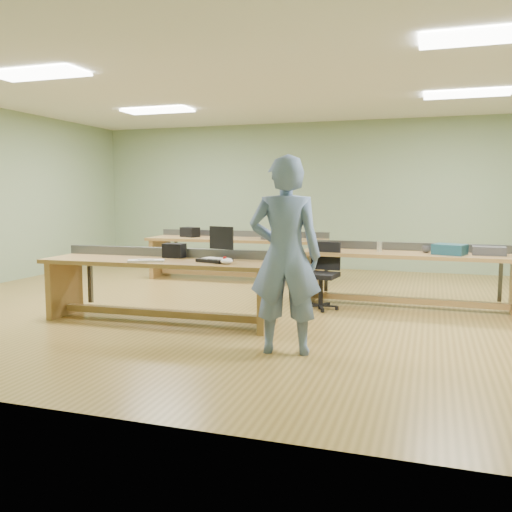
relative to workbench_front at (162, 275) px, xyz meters
name	(u,v)px	position (x,y,z in m)	size (l,w,h in m)	color
floor	(271,305)	(1.00, 1.29, -0.56)	(10.00, 10.00, 0.00)	olive
ceiling	(272,83)	(1.00, 1.29, 2.44)	(10.00, 10.00, 0.00)	silver
wall_back	(326,196)	(1.00, 5.29, 0.94)	(10.00, 0.04, 3.00)	gray
wall_front	(100,198)	(1.00, -2.71, 0.94)	(10.00, 0.04, 3.00)	gray
fluor_panels	(272,85)	(1.00, 1.29, 2.41)	(6.20, 3.50, 0.03)	white
workbench_front	(162,275)	(0.00, 0.00, 0.00)	(2.90, 0.86, 0.86)	olive
workbench_mid	(408,267)	(2.79, 1.73, 0.00)	(2.87, 0.82, 0.86)	olive
workbench_back	(237,248)	(-0.24, 3.34, 0.01)	(3.24, 0.96, 0.86)	olive
person	(285,256)	(1.76, -0.84, 0.39)	(0.69, 0.45, 1.89)	slate
laptop_base	(214,260)	(0.69, -0.01, 0.21)	(0.34, 0.28, 0.04)	black
laptop_screen	(221,238)	(0.73, 0.12, 0.46)	(0.34, 0.02, 0.27)	black
keyboard	(146,261)	(-0.06, -0.27, 0.21)	(0.41, 0.14, 0.02)	beige
trackball_mouse	(227,261)	(0.90, -0.16, 0.23)	(0.14, 0.16, 0.07)	white
camera_bag	(174,251)	(0.07, 0.21, 0.28)	(0.26, 0.16, 0.17)	black
task_chair	(322,285)	(1.70, 1.29, -0.23)	(0.53, 0.53, 0.89)	black
parts_bin_teal	(450,249)	(3.31, 1.63, 0.26)	(0.39, 0.29, 0.14)	#163C49
parts_bin_grey	(489,251)	(3.79, 1.74, 0.25)	(0.40, 0.26, 0.11)	#353537
mug	(426,249)	(3.02, 1.78, 0.24)	(0.12, 0.12, 0.09)	#353537
drinks_can	(379,247)	(2.41, 1.76, 0.26)	(0.07, 0.07, 0.13)	white
storage_box_back	(190,232)	(-1.15, 3.29, 0.28)	(0.31, 0.22, 0.18)	black
tray_back	(270,235)	(0.39, 3.28, 0.26)	(0.33, 0.25, 0.13)	#353537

